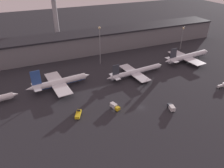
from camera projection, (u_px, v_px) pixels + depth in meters
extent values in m
plane|color=#26262B|center=(141.00, 107.00, 120.42)|extent=(600.00, 600.00, 0.00)
cube|color=slate|center=(88.00, 43.00, 189.47)|extent=(253.16, 21.32, 15.93)
cube|color=black|center=(88.00, 33.00, 185.21)|extent=(253.16, 23.32, 1.20)
cone|color=silver|center=(15.00, 94.00, 126.13)|extent=(4.27, 3.53, 3.16)
cylinder|color=black|center=(4.00, 101.00, 124.71)|extent=(0.50, 0.50, 1.49)
cylinder|color=white|center=(60.00, 82.00, 137.67)|extent=(33.68, 7.26, 4.05)
cylinder|color=#2D519E|center=(60.00, 83.00, 138.02)|extent=(31.95, 6.49, 3.44)
cone|color=white|center=(86.00, 75.00, 145.23)|extent=(5.20, 4.30, 3.84)
cone|color=white|center=(31.00, 89.00, 129.87)|extent=(6.37, 4.01, 3.44)
cube|color=#2D519E|center=(36.00, 78.00, 128.50)|extent=(5.68, 0.95, 8.99)
cube|color=white|center=(36.00, 87.00, 131.16)|extent=(5.17, 12.13, 0.24)
cube|color=white|center=(58.00, 83.00, 137.21)|extent=(12.03, 33.48, 0.36)
cylinder|color=gray|center=(55.00, 79.00, 145.27)|extent=(4.65, 2.65, 2.23)
cylinder|color=gray|center=(64.00, 91.00, 131.36)|extent=(4.65, 2.65, 2.23)
cylinder|color=black|center=(78.00, 81.00, 144.06)|extent=(0.50, 0.50, 1.82)
cylinder|color=black|center=(57.00, 85.00, 139.65)|extent=(0.50, 0.50, 1.82)
cylinder|color=black|center=(59.00, 88.00, 137.19)|extent=(0.50, 0.50, 1.82)
cylinder|color=silver|center=(137.00, 71.00, 151.71)|extent=(39.84, 7.25, 3.44)
cylinder|color=#333842|center=(136.00, 72.00, 152.01)|extent=(37.82, 6.55, 2.92)
cone|color=silver|center=(160.00, 65.00, 160.52)|extent=(4.42, 3.65, 3.26)
cone|color=silver|center=(110.00, 78.00, 142.70)|extent=(5.41, 3.40, 2.92)
cube|color=#333842|center=(116.00, 70.00, 142.07)|extent=(4.83, 0.86, 7.04)
cube|color=silver|center=(115.00, 76.00, 144.09)|extent=(4.43, 10.76, 0.24)
cube|color=silver|center=(134.00, 73.00, 151.09)|extent=(10.33, 29.70, 0.36)
cylinder|color=gray|center=(129.00, 69.00, 158.36)|extent=(3.94, 2.25, 1.89)
cylinder|color=gray|center=(142.00, 79.00, 146.00)|extent=(3.94, 2.25, 1.89)
cylinder|color=black|center=(152.00, 70.00, 158.81)|extent=(0.50, 0.50, 1.55)
cylinder|color=black|center=(133.00, 74.00, 153.15)|extent=(0.50, 0.50, 1.55)
cylinder|color=black|center=(135.00, 76.00, 151.07)|extent=(0.50, 0.50, 1.55)
cylinder|color=silver|center=(188.00, 56.00, 173.14)|extent=(38.63, 7.99, 4.30)
cylinder|color=#333842|center=(188.00, 57.00, 173.52)|extent=(36.66, 7.16, 3.66)
cone|color=silver|center=(206.00, 52.00, 181.79)|extent=(5.53, 4.56, 4.09)
cone|color=silver|center=(168.00, 61.00, 164.25)|extent=(6.77, 4.26, 3.66)
cube|color=#333842|center=(174.00, 53.00, 163.43)|extent=(6.03, 0.98, 7.42)
cube|color=silver|center=(172.00, 60.00, 165.70)|extent=(5.39, 11.90, 0.24)
cube|color=silver|center=(186.00, 57.00, 172.60)|extent=(12.51, 32.80, 0.36)
cylinder|color=gray|center=(179.00, 55.00, 180.60)|extent=(4.94, 2.81, 2.37)
cylinder|color=gray|center=(195.00, 63.00, 167.00)|extent=(4.94, 2.81, 2.37)
cylinder|color=black|center=(199.00, 57.00, 180.36)|extent=(0.50, 0.50, 1.94)
cylinder|color=black|center=(184.00, 60.00, 175.19)|extent=(0.50, 0.50, 1.94)
cylinder|color=black|center=(187.00, 61.00, 172.58)|extent=(0.50, 0.50, 1.94)
cube|color=gold|center=(118.00, 109.00, 116.74)|extent=(2.69, 2.42, 1.80)
cube|color=silver|center=(114.00, 105.00, 118.81)|extent=(3.25, 4.33, 2.41)
cylinder|color=black|center=(119.00, 110.00, 117.92)|extent=(0.80, 1.02, 0.90)
cylinder|color=black|center=(116.00, 111.00, 116.97)|extent=(0.80, 1.02, 0.90)
cylinder|color=black|center=(114.00, 106.00, 120.55)|extent=(0.80, 1.02, 0.90)
cylinder|color=black|center=(111.00, 107.00, 119.61)|extent=(0.80, 1.02, 0.90)
cube|color=#282D38|center=(170.00, 105.00, 119.65)|extent=(2.72, 2.24, 1.66)
cube|color=silver|center=(172.00, 108.00, 116.86)|extent=(3.15, 4.03, 2.22)
cylinder|color=black|center=(168.00, 107.00, 119.92)|extent=(0.79, 1.01, 0.90)
cylinder|color=black|center=(171.00, 107.00, 120.19)|extent=(0.79, 1.01, 0.90)
cylinder|color=black|center=(171.00, 111.00, 116.77)|extent=(0.79, 1.01, 0.90)
cylinder|color=black|center=(174.00, 111.00, 117.04)|extent=(0.79, 1.01, 0.90)
cube|color=white|center=(224.00, 85.00, 138.55)|extent=(1.87, 2.06, 2.20)
cylinder|color=#B7B7BC|center=(220.00, 86.00, 137.42)|extent=(4.14, 1.86, 1.85)
cylinder|color=black|center=(222.00, 86.00, 139.75)|extent=(0.90, 0.52, 0.90)
cylinder|color=black|center=(224.00, 87.00, 138.52)|extent=(0.90, 0.52, 0.90)
cylinder|color=black|center=(217.00, 87.00, 138.26)|extent=(0.90, 0.52, 0.90)
cylinder|color=black|center=(219.00, 89.00, 137.03)|extent=(0.90, 0.52, 0.90)
cube|color=gold|center=(78.00, 114.00, 112.88)|extent=(5.16, 7.11, 1.42)
cube|color=black|center=(79.00, 110.00, 113.79)|extent=(1.79, 1.37, 0.80)
cylinder|color=black|center=(78.00, 113.00, 115.29)|extent=(0.93, 1.07, 0.90)
cylinder|color=black|center=(81.00, 113.00, 115.20)|extent=(0.93, 1.07, 0.90)
cylinder|color=black|center=(76.00, 118.00, 111.53)|extent=(0.93, 1.07, 0.90)
cylinder|color=black|center=(79.00, 118.00, 111.45)|extent=(0.93, 1.07, 0.90)
cylinder|color=slate|center=(100.00, 47.00, 163.99)|extent=(0.70, 0.70, 27.60)
sphere|color=beige|center=(99.00, 28.00, 156.83)|extent=(1.80, 1.80, 1.80)
cylinder|color=slate|center=(182.00, 39.00, 192.87)|extent=(0.70, 0.70, 18.92)
sphere|color=beige|center=(183.00, 28.00, 187.87)|extent=(1.80, 1.80, 1.80)
cylinder|color=#99999E|center=(56.00, 19.00, 210.54)|extent=(4.40, 4.40, 42.31)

